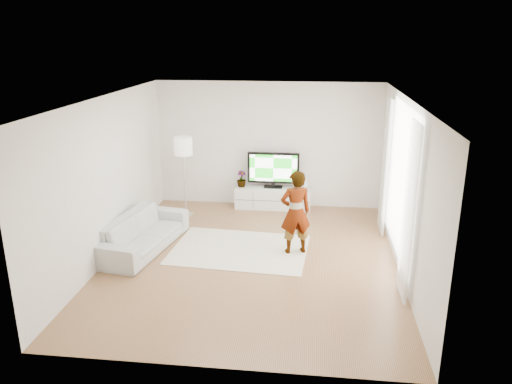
# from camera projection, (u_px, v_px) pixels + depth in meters

# --- Properties ---
(floor) EXTENTS (6.00, 6.00, 0.00)m
(floor) POSITION_uv_depth(u_px,v_px,m) (251.00, 259.00, 8.75)
(floor) COLOR #9F6B48
(floor) RESTS_ON ground
(ceiling) EXTENTS (6.00, 6.00, 0.00)m
(ceiling) POSITION_uv_depth(u_px,v_px,m) (251.00, 99.00, 7.90)
(ceiling) COLOR white
(ceiling) RESTS_ON wall_back
(wall_left) EXTENTS (0.02, 6.00, 2.80)m
(wall_left) POSITION_uv_depth(u_px,v_px,m) (108.00, 178.00, 8.60)
(wall_left) COLOR white
(wall_left) RESTS_ON floor
(wall_right) EXTENTS (0.02, 6.00, 2.80)m
(wall_right) POSITION_uv_depth(u_px,v_px,m) (405.00, 188.00, 8.04)
(wall_right) COLOR white
(wall_right) RESTS_ON floor
(wall_back) EXTENTS (5.00, 0.02, 2.80)m
(wall_back) POSITION_uv_depth(u_px,v_px,m) (268.00, 145.00, 11.16)
(wall_back) COLOR white
(wall_back) RESTS_ON floor
(wall_front) EXTENTS (5.00, 0.02, 2.80)m
(wall_front) POSITION_uv_depth(u_px,v_px,m) (217.00, 261.00, 5.48)
(wall_front) COLOR white
(wall_front) RESTS_ON floor
(window) EXTENTS (0.01, 2.60, 2.50)m
(window) POSITION_uv_depth(u_px,v_px,m) (401.00, 180.00, 8.31)
(window) COLOR white
(window) RESTS_ON wall_right
(curtain_near) EXTENTS (0.04, 0.70, 2.60)m
(curtain_near) POSITION_uv_depth(u_px,v_px,m) (409.00, 212.00, 7.12)
(curtain_near) COLOR white
(curtain_near) RESTS_ON floor
(curtain_far) EXTENTS (0.04, 0.70, 2.60)m
(curtain_far) POSITION_uv_depth(u_px,v_px,m) (385.00, 166.00, 9.58)
(curtain_far) COLOR white
(curtain_far) RESTS_ON floor
(media_console) EXTENTS (1.69, 0.48, 0.48)m
(media_console) POSITION_uv_depth(u_px,v_px,m) (273.00, 198.00, 11.28)
(media_console) COLOR white
(media_console) RESTS_ON floor
(television) EXTENTS (1.15, 0.23, 0.80)m
(television) POSITION_uv_depth(u_px,v_px,m) (273.00, 169.00, 11.10)
(television) COLOR black
(television) RESTS_ON media_console
(game_console) EXTENTS (0.07, 0.16, 0.21)m
(game_console) POSITION_uv_depth(u_px,v_px,m) (306.00, 184.00, 11.09)
(game_console) COLOR white
(game_console) RESTS_ON media_console
(potted_plant) EXTENTS (0.27, 0.27, 0.37)m
(potted_plant) POSITION_uv_depth(u_px,v_px,m) (241.00, 179.00, 11.23)
(potted_plant) COLOR #3F7238
(potted_plant) RESTS_ON media_console
(rug) EXTENTS (2.55, 1.92, 0.01)m
(rug) POSITION_uv_depth(u_px,v_px,m) (240.00, 249.00, 9.14)
(rug) COLOR #EEE4CB
(rug) RESTS_ON floor
(player) EXTENTS (0.64, 0.52, 1.52)m
(player) POSITION_uv_depth(u_px,v_px,m) (296.00, 212.00, 8.80)
(player) COLOR #334772
(player) RESTS_ON rug
(sofa) EXTENTS (1.22, 2.29, 0.64)m
(sofa) POSITION_uv_depth(u_px,v_px,m) (143.00, 232.00, 9.10)
(sofa) COLOR beige
(sofa) RESTS_ON floor
(floor_lamp) EXTENTS (0.38, 0.38, 1.72)m
(floor_lamp) POSITION_uv_depth(u_px,v_px,m) (183.00, 150.00, 10.45)
(floor_lamp) COLOR silver
(floor_lamp) RESTS_ON floor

